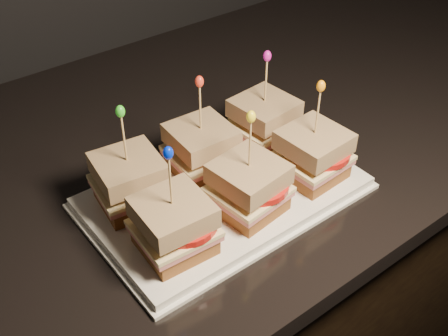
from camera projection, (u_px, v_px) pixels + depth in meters
granite_slab at (83, 192)px, 0.85m from camera, size 2.24×0.75×0.03m
platter at (224, 193)px, 0.81m from camera, size 0.38×0.23×0.02m
platter_rim at (224, 196)px, 0.81m from camera, size 0.39×0.25×0.01m
sandwich_0_bread_bot at (132, 196)px, 0.77m from camera, size 0.09×0.09×0.02m
sandwich_0_ham at (131, 188)px, 0.76m from camera, size 0.10×0.10×0.01m
sandwich_0_cheese at (130, 184)px, 0.76m from camera, size 0.10×0.10×0.01m
sandwich_0_tomato at (140, 178)px, 0.76m from camera, size 0.08×0.08×0.01m
sandwich_0_bread_top at (128, 168)px, 0.74m from camera, size 0.10×0.10×0.03m
sandwich_0_pick at (124, 141)px, 0.71m from camera, size 0.00×0.00×0.09m
sandwich_0_frill at (120, 111)px, 0.69m from camera, size 0.01×0.01×0.02m
sandwich_1_bread_bot at (202, 164)px, 0.83m from camera, size 0.09×0.09×0.02m
sandwich_1_ham at (202, 155)px, 0.82m from camera, size 0.10×0.09×0.01m
sandwich_1_cheese at (202, 151)px, 0.81m from camera, size 0.10×0.09×0.01m
sandwich_1_tomato at (211, 146)px, 0.81m from camera, size 0.08×0.08×0.01m
sandwich_1_bread_top at (201, 137)px, 0.80m from camera, size 0.09×0.09×0.03m
sandwich_1_pick at (200, 110)px, 0.77m from camera, size 0.00×0.00×0.09m
sandwich_1_frill at (199, 82)px, 0.74m from camera, size 0.01×0.01×0.02m
sandwich_2_bread_bot at (263, 135)px, 0.89m from camera, size 0.09×0.09×0.02m
sandwich_2_ham at (263, 127)px, 0.88m from camera, size 0.10×0.10×0.01m
sandwich_2_cheese at (264, 123)px, 0.87m from camera, size 0.10×0.10×0.01m
sandwich_2_tomato at (272, 118)px, 0.87m from camera, size 0.08×0.08×0.01m
sandwich_2_bread_top at (264, 109)px, 0.86m from camera, size 0.09×0.09×0.03m
sandwich_2_pick at (266, 84)px, 0.83m from camera, size 0.00×0.00×0.09m
sandwich_2_frill at (267, 56)px, 0.80m from camera, size 0.01×0.01×0.02m
sandwich_3_bread_bot at (175, 241)px, 0.71m from camera, size 0.09×0.09×0.02m
sandwich_3_ham at (174, 232)px, 0.70m from camera, size 0.10×0.09×0.01m
sandwich_3_cheese at (174, 228)px, 0.69m from camera, size 0.10×0.09×0.01m
sandwich_3_tomato at (184, 222)px, 0.69m from camera, size 0.08×0.08×0.01m
sandwich_3_bread_top at (173, 212)px, 0.68m from camera, size 0.09×0.09×0.03m
sandwich_3_pick at (171, 184)px, 0.65m from camera, size 0.00×0.00×0.09m
sandwich_3_frill at (168, 153)px, 0.62m from camera, size 0.01×0.01×0.02m
sandwich_4_bread_bot at (248, 202)px, 0.76m from camera, size 0.09×0.09×0.02m
sandwich_4_ham at (248, 193)px, 0.75m from camera, size 0.10×0.10×0.01m
sandwich_4_cheese at (248, 189)px, 0.75m from camera, size 0.10×0.10×0.01m
sandwich_4_tomato at (258, 184)px, 0.75m from camera, size 0.08×0.08×0.01m
sandwich_4_bread_top at (249, 174)px, 0.73m from camera, size 0.09×0.09×0.03m
sandwich_4_pick at (250, 147)px, 0.70m from camera, size 0.00×0.00×0.09m
sandwich_4_frill at (251, 117)px, 0.68m from camera, size 0.01×0.01×0.02m
sandwich_5_bread_bot at (311, 169)px, 0.82m from camera, size 0.09×0.09×0.02m
sandwich_5_ham at (312, 160)px, 0.81m from camera, size 0.10×0.09×0.01m
sandwich_5_cheese at (312, 156)px, 0.81m from camera, size 0.10×0.09×0.01m
sandwich_5_tomato at (322, 151)px, 0.80m from camera, size 0.08×0.08×0.01m
sandwich_5_bread_top at (314, 142)px, 0.79m from camera, size 0.09×0.09×0.03m
sandwich_5_pick at (317, 115)px, 0.76m from camera, size 0.00×0.00×0.09m
sandwich_5_frill at (321, 86)px, 0.73m from camera, size 0.01×0.01×0.02m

